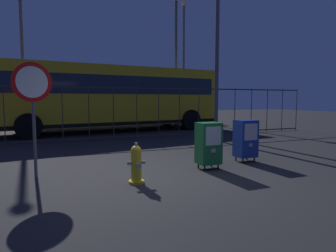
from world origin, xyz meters
The scene contains 12 objects.
ground_plane centered at (0.00, 0.00, 0.00)m, with size 60.00×60.00×0.00m, color #262628.
fire_hydrant centered at (-0.84, -0.07, 0.35)m, with size 0.33×0.32×0.75m.
newspaper_box_primary centered at (2.16, 0.73, 0.57)m, with size 0.48×0.42×1.02m.
newspaper_box_secondary centered at (0.93, 0.41, 0.57)m, with size 0.48×0.42×1.02m.
stop_sign centered at (-2.55, 1.09, 1.60)m, with size 0.71×0.31×2.23m.
fence_barrier centered at (0.00, 5.80, 1.02)m, with size 18.03×0.04×2.00m.
bus_near centered at (0.54, 8.80, 1.71)m, with size 10.72×3.73×3.00m.
bus_far centered at (1.75, 13.64, 1.71)m, with size 10.74×3.89×3.00m.
street_light_near_left centered at (3.40, 4.12, 3.77)m, with size 0.32×0.32×6.45m.
street_light_near_right centered at (3.86, 8.75, 3.91)m, with size 0.32×0.32×6.72m.
street_light_far_left centered at (6.32, 13.04, 4.57)m, with size 0.32×0.32×7.98m.
street_light_far_right centered at (-3.31, 11.27, 4.93)m, with size 0.32×0.32×8.69m.
Camera 1 is at (-2.32, -5.14, 1.53)m, focal length 31.54 mm.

